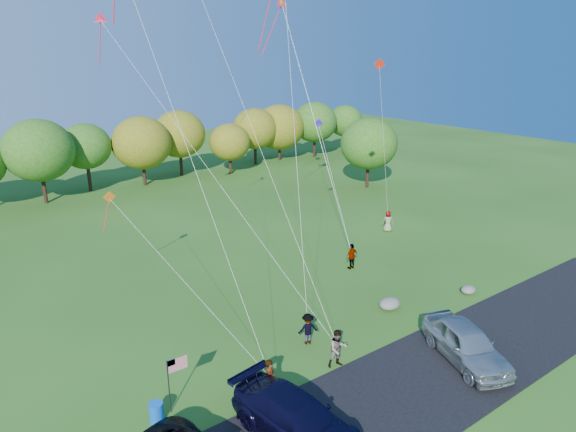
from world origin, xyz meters
The scene contains 14 objects.
ground centered at (0.00, 0.00, 0.00)m, with size 140.00×140.00×0.00m, color #285016.
asphalt_lane centered at (0.00, -4.00, 0.03)m, with size 44.00×6.00×0.06m, color black.
treeline centered at (1.82, 35.86, 4.72)m, with size 75.52×27.61×8.12m.
minivan_navy centered at (-4.86, -3.46, 0.91)m, with size 2.38×5.86×1.70m, color black.
minivan_silver centered at (4.72, -4.10, 0.96)m, with size 2.13×5.31×1.81m, color #A2AAAD.
flyer_a centered at (-4.27, -0.80, 0.92)m, with size 0.67×0.44×1.83m, color #4C4C59.
flyer_b centered at (-0.44, -0.80, 0.94)m, with size 0.92×0.71×1.88m, color #4C4C59.
flyer_c centered at (-0.34, 1.59, 0.82)m, with size 1.06×0.61×1.64m, color #4C4C59.
flyer_d centered at (7.87, 7.14, 0.89)m, with size 1.05×0.44×1.79m, color #4C4C59.
flyer_e centered at (15.38, 10.88, 0.87)m, with size 0.85×0.55×1.74m, color #4C4C59.
trash_barrel centered at (-8.79, 0.64, 0.43)m, with size 0.57×0.57×0.86m, color blue.
flag_assembly centered at (-7.84, 0.85, 1.82)m, with size 0.90×0.58×2.43m.
boulder_near centered at (5.69, 1.63, 0.33)m, with size 1.32×1.03×0.66m, color gray.
boulder_far centered at (11.02, 0.14, 0.25)m, with size 0.95×0.79×0.50m, color slate.
Camera 1 is at (-14.63, -16.18, 14.23)m, focal length 32.00 mm.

